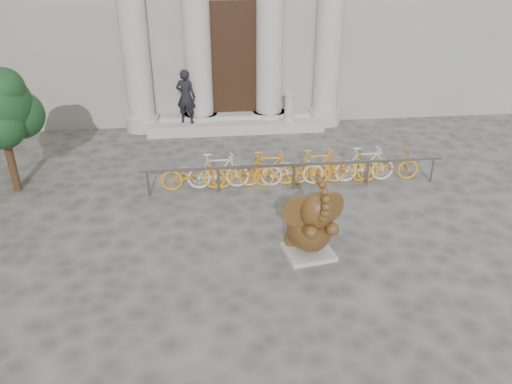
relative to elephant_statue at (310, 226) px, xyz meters
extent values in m
plane|color=#474442|center=(-0.98, -1.59, -0.71)|extent=(80.00, 80.00, 0.00)
cube|color=black|center=(-0.98, 8.33, 1.59)|extent=(2.40, 0.16, 4.00)
cylinder|color=#A8A59E|center=(-4.18, 8.21, 3.29)|extent=(0.90, 0.90, 8.00)
cylinder|color=#A8A59E|center=(-2.18, 8.21, 3.29)|extent=(0.90, 0.90, 8.00)
cylinder|color=#A8A59E|center=(0.22, 8.21, 3.29)|extent=(0.90, 0.90, 8.00)
cylinder|color=#A8A59E|center=(2.22, 8.21, 3.29)|extent=(0.90, 0.90, 8.00)
cube|color=#A8A59E|center=(-0.98, 7.81, -0.53)|extent=(6.00, 1.20, 0.36)
cube|color=#A8A59E|center=(-0.01, 0.03, -0.66)|extent=(1.11, 1.03, 0.10)
ellipsoid|color=black|center=(-0.04, 0.24, -0.32)|extent=(0.94, 0.91, 0.63)
ellipsoid|color=black|center=(-0.01, 0.05, -0.05)|extent=(1.12, 1.31, 1.02)
cylinder|color=black|center=(-0.32, 0.33, -0.49)|extent=(0.34, 0.34, 0.26)
cylinder|color=black|center=(0.20, 0.41, -0.49)|extent=(0.34, 0.34, 0.26)
cylinder|color=black|center=(-0.16, -0.37, 0.15)|extent=(0.33, 0.62, 0.39)
cylinder|color=black|center=(0.27, -0.30, 0.15)|extent=(0.33, 0.62, 0.39)
ellipsoid|color=black|center=(0.05, -0.30, 0.50)|extent=(0.76, 0.73, 0.79)
cylinder|color=black|center=(-0.30, -0.24, 0.46)|extent=(0.67, 0.15, 0.67)
cylinder|color=black|center=(0.36, -0.13, 0.46)|extent=(0.62, 0.35, 0.67)
cone|color=beige|center=(-0.04, -0.51, 0.35)|extent=(0.15, 0.23, 0.11)
cone|color=beige|center=(0.20, -0.47, 0.35)|extent=(0.09, 0.23, 0.11)
cube|color=slate|center=(0.22, 3.10, -0.01)|extent=(8.00, 0.06, 0.06)
cylinder|color=slate|center=(-3.58, 3.10, -0.36)|extent=(0.06, 0.06, 0.70)
cylinder|color=slate|center=(-1.78, 3.10, -0.36)|extent=(0.06, 0.06, 0.70)
cylinder|color=slate|center=(0.22, 3.10, -0.36)|extent=(0.06, 0.06, 0.70)
cylinder|color=slate|center=(2.22, 3.10, -0.36)|extent=(0.06, 0.06, 0.70)
cylinder|color=slate|center=(4.02, 3.10, -0.36)|extent=(0.06, 0.06, 0.70)
imported|color=orange|center=(-2.43, 3.35, -0.21)|extent=(1.70, 0.50, 1.00)
imported|color=beige|center=(-1.77, 3.35, -0.21)|extent=(1.66, 0.47, 1.00)
imported|color=orange|center=(-1.10, 3.35, -0.21)|extent=(1.70, 0.50, 1.00)
imported|color=orange|center=(-0.44, 3.35, -0.21)|extent=(1.66, 0.47, 1.00)
imported|color=beige|center=(0.22, 3.35, -0.21)|extent=(1.70, 0.50, 1.00)
imported|color=orange|center=(0.88, 3.35, -0.21)|extent=(1.66, 0.47, 1.00)
imported|color=orange|center=(1.55, 3.35, -0.21)|extent=(1.70, 0.50, 1.00)
imported|color=beige|center=(2.21, 3.35, -0.21)|extent=(1.66, 0.47, 1.00)
imported|color=orange|center=(2.87, 3.35, -0.21)|extent=(1.70, 0.50, 1.00)
cylinder|color=#332114|center=(-7.08, 3.82, 0.28)|extent=(0.20, 0.20, 1.99)
sphere|color=black|center=(-6.69, 4.04, 1.28)|extent=(1.22, 1.22, 1.22)
sphere|color=black|center=(-6.97, 3.48, 1.17)|extent=(1.11, 1.11, 1.11)
sphere|color=black|center=(-6.80, 3.70, 2.05)|extent=(1.00, 1.00, 1.00)
imported|color=black|center=(-2.64, 7.72, 0.55)|extent=(0.77, 0.63, 1.81)
cylinder|color=#A8A59E|center=(0.81, 7.51, -0.29)|extent=(0.42, 0.42, 0.12)
cylinder|color=#A8A59E|center=(0.81, 7.51, 0.11)|extent=(0.29, 0.29, 0.94)
cylinder|color=#A8A59E|center=(0.81, 7.51, 0.61)|extent=(0.42, 0.42, 0.10)
camera|label=1|loc=(-2.06, -8.61, 5.30)|focal=35.00mm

